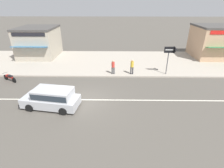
% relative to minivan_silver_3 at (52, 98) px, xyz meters
% --- Properties ---
extents(ground_plane, '(160.00, 160.00, 0.00)m').
position_rel_minivan_silver_3_xyz_m(ground_plane, '(2.44, 1.11, -0.84)').
color(ground_plane, '#544F47').
extents(lane_centre_stripe, '(50.40, 0.14, 0.01)m').
position_rel_minivan_silver_3_xyz_m(lane_centre_stripe, '(2.44, 1.11, -0.84)').
color(lane_centre_stripe, silver).
rests_on(lane_centre_stripe, ground).
extents(kerb_strip, '(68.00, 10.00, 0.15)m').
position_rel_minivan_silver_3_xyz_m(kerb_strip, '(2.44, 10.83, -0.77)').
color(kerb_strip, '#ADA393').
rests_on(kerb_strip, ground).
extents(minivan_silver_3, '(4.59, 2.37, 1.56)m').
position_rel_minivan_silver_3_xyz_m(minivan_silver_3, '(0.00, 0.00, 0.00)').
color(minivan_silver_3, '#B7BABF').
rests_on(minivan_silver_3, ground).
extents(motorcycle_1, '(1.75, 1.11, 0.80)m').
position_rel_minivan_silver_3_xyz_m(motorcycle_1, '(-5.95, 4.70, -0.42)').
color(motorcycle_1, black).
rests_on(motorcycle_1, ground).
extents(arrow_signboard, '(1.39, 0.72, 3.08)m').
position_rel_minivan_silver_3_xyz_m(arrow_signboard, '(10.95, 6.49, 1.88)').
color(arrow_signboard, '#4C4C51').
rests_on(arrow_signboard, kerb_strip).
extents(pedestrian_near_clock, '(0.34, 0.34, 1.58)m').
position_rel_minivan_silver_3_xyz_m(pedestrian_near_clock, '(4.61, 6.46, 0.22)').
color(pedestrian_near_clock, '#333338').
rests_on(pedestrian_near_clock, kerb_strip).
extents(pedestrian_mid_kerb, '(0.34, 0.34, 1.67)m').
position_rel_minivan_silver_3_xyz_m(pedestrian_mid_kerb, '(6.66, 6.44, 0.28)').
color(pedestrian_mid_kerb, '#333338').
rests_on(pedestrian_mid_kerb, kerb_strip).
extents(shopfront_corner_warung, '(6.67, 6.01, 4.32)m').
position_rel_minivan_silver_3_xyz_m(shopfront_corner_warung, '(19.24, 13.24, 1.47)').
color(shopfront_corner_warung, tan).
rests_on(shopfront_corner_warung, kerb_strip).
extents(shopfront_mid_block, '(5.01, 6.30, 4.06)m').
position_rel_minivan_silver_3_xyz_m(shopfront_mid_block, '(-5.96, 13.22, 1.34)').
color(shopfront_mid_block, '#B2A893').
rests_on(shopfront_mid_block, kerb_strip).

